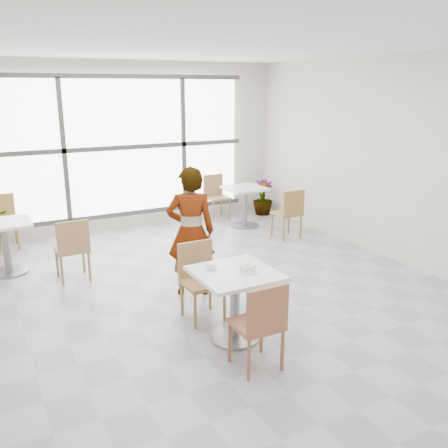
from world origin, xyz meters
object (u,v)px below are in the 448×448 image
chair_far (199,275)px  bg_chair_right_far (216,194)px  oatmeal_bowl (248,268)px  person (191,232)px  bg_chair_left_far (2,217)px  bg_chair_left_near (72,246)px  bg_table_right (245,201)px  main_table (235,293)px  coffee_cup (211,267)px  bg_table_left (6,240)px  plant_right (263,197)px  bg_chair_right_near (290,211)px  chair_near (261,321)px

chair_far → bg_chair_right_far: (2.12, 3.76, 0.00)m
oatmeal_bowl → person: bearing=90.8°
chair_far → bg_chair_left_far: bearing=115.2°
bg_chair_left_near → bg_table_right: bearing=-159.8°
main_table → bg_chair_right_far: bearing=65.4°
chair_far → bg_chair_right_far: bearing=60.6°
bg_table_right → bg_chair_left_far: size_ratio=0.86×
coffee_cup → bg_table_right: (2.44, 3.47, -0.29)m
person → bg_chair_left_near: person is taller
person → bg_chair_left_far: person is taller
chair_far → bg_table_left: size_ratio=1.16×
bg_table_left → bg_table_right: size_ratio=1.00×
oatmeal_bowl → plant_right: oatmeal_bowl is taller
bg_chair_left_far → bg_chair_right_far: same height
person → bg_chair_left_far: 3.70m
bg_table_right → bg_chair_right_near: bearing=-74.9°
bg_chair_left_far → chair_far: bearing=-64.8°
bg_table_left → bg_chair_left_near: bearing=-44.3°
person → chair_near: bearing=107.5°
chair_near → person: bearing=-95.0°
bg_chair_left_near → person: bearing=138.6°
oatmeal_bowl → chair_far: bearing=105.9°
oatmeal_bowl → bg_chair_right_near: bg_chair_right_near is taller
plant_right → bg_chair_right_near: bearing=-106.9°
plant_right → main_table: bearing=-125.6°
coffee_cup → bg_chair_left_far: size_ratio=0.18×
coffee_cup → bg_table_left: coffee_cup is taller
bg_chair_left_far → oatmeal_bowl: bearing=-66.2°
bg_table_left → bg_chair_left_near: (0.76, -0.75, 0.01)m
plant_right → chair_far: bearing=-131.1°
bg_chair_left_near → bg_chair_left_far: bearing=-70.7°
main_table → oatmeal_bowl: size_ratio=3.81×
oatmeal_bowl → person: 1.35m
person → bg_chair_right_far: size_ratio=1.88×
coffee_cup → bg_table_right: bearing=54.9°
main_table → bg_chair_right_near: bg_chair_right_near is taller
bg_table_right → bg_chair_left_near: (-3.40, -1.25, 0.01)m
oatmeal_bowl → person: (-0.02, 1.35, 0.02)m
coffee_cup → bg_chair_right_near: bearing=41.8°
bg_table_left → bg_table_right: bearing=6.9°
person → bg_chair_right_far: (1.94, 3.13, -0.32)m
oatmeal_bowl → bg_chair_right_near: (2.41, 2.66, -0.29)m
chair_far → bg_chair_right_far: same height
oatmeal_bowl → bg_chair_right_near: 3.60m
bg_table_right → bg_chair_left_far: bg_chair_left_far is taller
chair_far → oatmeal_bowl: chair_far is taller
chair_near → bg_chair_right_near: size_ratio=1.00×
bg_table_left → bg_chair_left_far: (0.05, 1.29, 0.01)m
chair_near → bg_chair_right_near: bearing=-129.0°
oatmeal_bowl → bg_chair_left_near: bg_chair_left_near is taller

